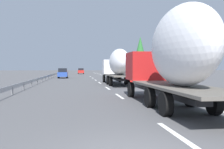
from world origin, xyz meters
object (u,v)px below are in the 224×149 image
truck_trailing (172,55)px  road_sign (118,67)px  truck_lead (117,65)px  car_blue_sedan (63,73)px  car_red_compact (81,71)px

truck_trailing → road_sign: truck_trailing is taller
truck_lead → car_blue_sedan: truck_lead is taller
truck_trailing → car_red_compact: 67.59m
road_sign → car_blue_sedan: bearing=87.7°
car_red_compact → road_sign: (-30.83, -6.63, 1.21)m
car_blue_sedan → truck_lead: bearing=-159.0°
truck_lead → road_sign: 19.18m
road_sign → truck_lead: bearing=170.7°
truck_lead → car_red_compact: size_ratio=2.82×
truck_trailing → road_sign: bearing=-4.8°
truck_trailing → road_sign: 36.77m
truck_trailing → car_blue_sedan: truck_trailing is taller
car_blue_sedan → road_sign: road_sign is taller
truck_trailing → car_blue_sedan: bearing=11.4°
truck_lead → car_blue_sedan: 20.79m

